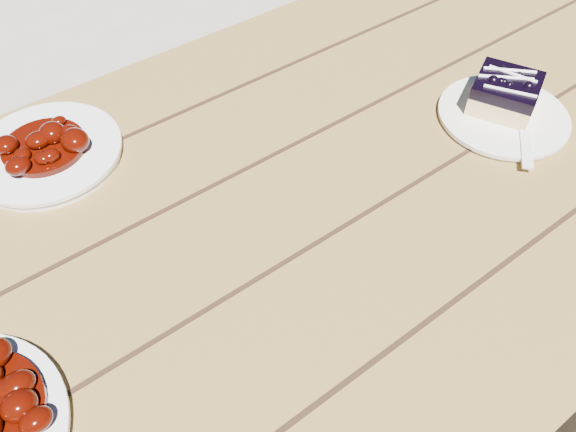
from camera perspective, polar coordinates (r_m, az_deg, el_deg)
picnic_table at (r=0.83m, az=-8.08°, el=-10.18°), size 2.00×1.55×0.75m
dessert_plate at (r=0.92m, az=20.99°, el=9.41°), size 0.19×0.19×0.01m
blueberry_cake at (r=0.91m, az=21.19°, el=11.58°), size 0.12×0.12×0.05m
fork_dessert at (r=0.88m, az=23.00°, el=7.31°), size 0.14×0.12×0.00m
second_plate at (r=0.86m, az=-23.27°, el=5.82°), size 0.20×0.20×0.02m
second_stew at (r=0.84m, az=-23.87°, el=7.22°), size 0.11×0.11×0.04m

